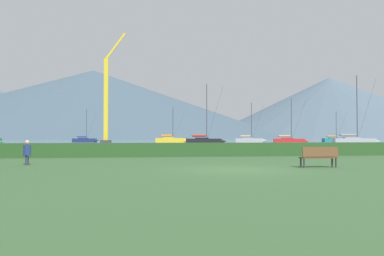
{
  "coord_description": "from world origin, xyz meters",
  "views": [
    {
      "loc": [
        -4.06,
        -15.24,
        1.4
      ],
      "look_at": [
        5.3,
        50.82,
        3.04
      ],
      "focal_mm": 34.32,
      "sensor_mm": 36.0,
      "label": 1
    }
  ],
  "objects_px": {
    "sailboat_slip_1": "(355,141)",
    "sailboat_slip_4": "(85,140)",
    "sailboat_slip_6": "(204,141)",
    "park_bench_under_tree": "(319,156)",
    "person_seated_viewer": "(27,151)",
    "sailboat_slip_2": "(171,140)",
    "sailboat_slip_8": "(335,140)",
    "sailboat_slip_3": "(289,141)",
    "dock_crane": "(107,106)",
    "sailboat_slip_9": "(250,140)"
  },
  "relations": [
    {
      "from": "sailboat_slip_4",
      "to": "person_seated_viewer",
      "type": "height_order",
      "value": "sailboat_slip_4"
    },
    {
      "from": "person_seated_viewer",
      "to": "dock_crane",
      "type": "distance_m",
      "value": 53.34
    },
    {
      "from": "sailboat_slip_1",
      "to": "dock_crane",
      "type": "relative_size",
      "value": 0.59
    },
    {
      "from": "sailboat_slip_3",
      "to": "dock_crane",
      "type": "height_order",
      "value": "dock_crane"
    },
    {
      "from": "sailboat_slip_2",
      "to": "dock_crane",
      "type": "height_order",
      "value": "dock_crane"
    },
    {
      "from": "person_seated_viewer",
      "to": "dock_crane",
      "type": "height_order",
      "value": "dock_crane"
    },
    {
      "from": "park_bench_under_tree",
      "to": "person_seated_viewer",
      "type": "distance_m",
      "value": 14.19
    },
    {
      "from": "sailboat_slip_1",
      "to": "park_bench_under_tree",
      "type": "height_order",
      "value": "sailboat_slip_1"
    },
    {
      "from": "sailboat_slip_8",
      "to": "person_seated_viewer",
      "type": "height_order",
      "value": "sailboat_slip_8"
    },
    {
      "from": "sailboat_slip_4",
      "to": "dock_crane",
      "type": "relative_size",
      "value": 0.41
    },
    {
      "from": "sailboat_slip_3",
      "to": "sailboat_slip_4",
      "type": "relative_size",
      "value": 1.09
    },
    {
      "from": "sailboat_slip_4",
      "to": "person_seated_viewer",
      "type": "distance_m",
      "value": 84.58
    },
    {
      "from": "sailboat_slip_1",
      "to": "sailboat_slip_4",
      "type": "bearing_deg",
      "value": 159.35
    },
    {
      "from": "park_bench_under_tree",
      "to": "person_seated_viewer",
      "type": "relative_size",
      "value": 1.39
    },
    {
      "from": "sailboat_slip_1",
      "to": "sailboat_slip_2",
      "type": "bearing_deg",
      "value": 153.24
    },
    {
      "from": "sailboat_slip_6",
      "to": "sailboat_slip_9",
      "type": "bearing_deg",
      "value": 63.43
    },
    {
      "from": "sailboat_slip_1",
      "to": "person_seated_viewer",
      "type": "bearing_deg",
      "value": -120.29
    },
    {
      "from": "person_seated_viewer",
      "to": "sailboat_slip_2",
      "type": "bearing_deg",
      "value": 73.55
    },
    {
      "from": "sailboat_slip_6",
      "to": "park_bench_under_tree",
      "type": "xyz_separation_m",
      "value": [
        -4.44,
        -55.55,
        -0.15
      ]
    },
    {
      "from": "sailboat_slip_6",
      "to": "person_seated_viewer",
      "type": "bearing_deg",
      "value": -95.25
    },
    {
      "from": "sailboat_slip_9",
      "to": "park_bench_under_tree",
      "type": "distance_m",
      "value": 74.76
    },
    {
      "from": "sailboat_slip_2",
      "to": "sailboat_slip_8",
      "type": "bearing_deg",
      "value": 22.32
    },
    {
      "from": "sailboat_slip_6",
      "to": "sailboat_slip_8",
      "type": "xyz_separation_m",
      "value": [
        42.45,
        26.4,
        -0.06
      ]
    },
    {
      "from": "sailboat_slip_6",
      "to": "park_bench_under_tree",
      "type": "distance_m",
      "value": 55.73
    },
    {
      "from": "sailboat_slip_1",
      "to": "sailboat_slip_4",
      "type": "distance_m",
      "value": 67.66
    },
    {
      "from": "person_seated_viewer",
      "to": "sailboat_slip_1",
      "type": "bearing_deg",
      "value": 38.17
    },
    {
      "from": "sailboat_slip_1",
      "to": "sailboat_slip_6",
      "type": "height_order",
      "value": "sailboat_slip_1"
    },
    {
      "from": "person_seated_viewer",
      "to": "sailboat_slip_4",
      "type": "bearing_deg",
      "value": 90.23
    },
    {
      "from": "sailboat_slip_1",
      "to": "sailboat_slip_4",
      "type": "height_order",
      "value": "sailboat_slip_1"
    },
    {
      "from": "sailboat_slip_2",
      "to": "sailboat_slip_3",
      "type": "xyz_separation_m",
      "value": [
        24.48,
        -16.47,
        -0.05
      ]
    },
    {
      "from": "sailboat_slip_2",
      "to": "sailboat_slip_4",
      "type": "bearing_deg",
      "value": 170.42
    },
    {
      "from": "park_bench_under_tree",
      "to": "dock_crane",
      "type": "xyz_separation_m",
      "value": [
        -14.6,
        56.39,
        6.87
      ]
    },
    {
      "from": "sailboat_slip_1",
      "to": "sailboat_slip_3",
      "type": "relative_size",
      "value": 1.32
    },
    {
      "from": "sailboat_slip_6",
      "to": "sailboat_slip_9",
      "type": "height_order",
      "value": "sailboat_slip_6"
    },
    {
      "from": "sailboat_slip_9",
      "to": "dock_crane",
      "type": "relative_size",
      "value": 0.46
    },
    {
      "from": "sailboat_slip_1",
      "to": "sailboat_slip_8",
      "type": "distance_m",
      "value": 37.53
    },
    {
      "from": "sailboat_slip_4",
      "to": "dock_crane",
      "type": "xyz_separation_m",
      "value": [
        8.52,
        -31.14,
        6.8
      ]
    },
    {
      "from": "sailboat_slip_6",
      "to": "sailboat_slip_8",
      "type": "distance_m",
      "value": 49.99
    },
    {
      "from": "sailboat_slip_9",
      "to": "sailboat_slip_6",
      "type": "bearing_deg",
      "value": -115.15
    },
    {
      "from": "sailboat_slip_6",
      "to": "sailboat_slip_8",
      "type": "bearing_deg",
      "value": 45.9
    },
    {
      "from": "sailboat_slip_2",
      "to": "sailboat_slip_6",
      "type": "bearing_deg",
      "value": -61.09
    },
    {
      "from": "sailboat_slip_8",
      "to": "sailboat_slip_9",
      "type": "xyz_separation_m",
      "value": [
        -28.06,
        -9.61,
        0.02
      ]
    },
    {
      "from": "sailboat_slip_2",
      "to": "park_bench_under_tree",
      "type": "xyz_separation_m",
      "value": [
        0.42,
        -76.69,
        -0.15
      ]
    },
    {
      "from": "person_seated_viewer",
      "to": "dock_crane",
      "type": "bearing_deg",
      "value": 84.78
    },
    {
      "from": "dock_crane",
      "to": "park_bench_under_tree",
      "type": "bearing_deg",
      "value": -75.49
    },
    {
      "from": "sailboat_slip_1",
      "to": "sailboat_slip_6",
      "type": "distance_m",
      "value": 28.24
    },
    {
      "from": "sailboat_slip_4",
      "to": "sailboat_slip_8",
      "type": "relative_size",
      "value": 1.03
    },
    {
      "from": "sailboat_slip_3",
      "to": "park_bench_under_tree",
      "type": "height_order",
      "value": "sailboat_slip_3"
    },
    {
      "from": "sailboat_slip_4",
      "to": "sailboat_slip_8",
      "type": "height_order",
      "value": "sailboat_slip_4"
    },
    {
      "from": "sailboat_slip_4",
      "to": "sailboat_slip_6",
      "type": "xyz_separation_m",
      "value": [
        27.56,
        -31.98,
        0.08
      ]
    }
  ]
}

